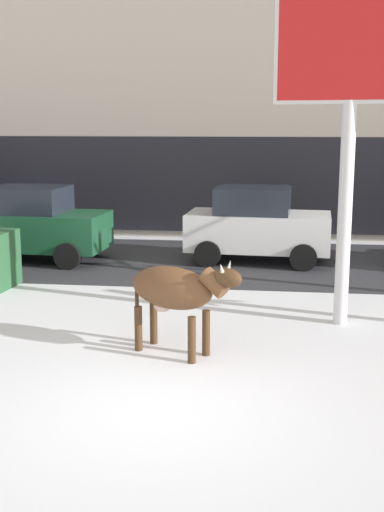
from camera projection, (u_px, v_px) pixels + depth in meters
name	position (u px, v px, depth m)	size (l,w,h in m)	color
ground_plane	(157.00, 408.00, 8.18)	(120.00, 120.00, 0.00)	white
road_strip	(218.00, 261.00, 16.65)	(60.00, 5.60, 0.01)	#333338
building_facade	(236.00, 25.00, 21.55)	(44.00, 6.10, 13.00)	#A39989
cow_brown	(176.00, 290.00, 9.90)	(1.88, 1.22, 1.54)	brown
billboard	(352.00, 67.00, 10.73)	(2.50, 0.74, 5.56)	silver
car_darkgreen_hatchback	(35.00, 224.00, 16.63)	(3.60, 2.10, 1.86)	#194C2D
car_white_hatchback	(257.00, 225.00, 16.47)	(3.60, 2.10, 1.86)	white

